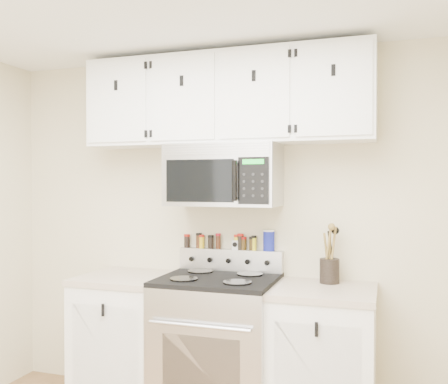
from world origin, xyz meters
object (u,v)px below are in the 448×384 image
object	(u,v)px
range	(218,347)
utensil_crock	(329,269)
microwave	(224,175)
salt_canister	(269,240)

from	to	relation	value
range	utensil_crock	xyz separation A→B (m)	(0.71, 0.18, 0.53)
range	utensil_crock	distance (m)	0.90
microwave	utensil_crock	xyz separation A→B (m)	(0.71, 0.06, -0.62)
microwave	salt_canister	xyz separation A→B (m)	(0.28, 0.16, -0.46)
microwave	utensil_crock	world-z (taller)	microwave
range	microwave	world-z (taller)	microwave
range	microwave	xyz separation A→B (m)	(0.00, 0.13, 1.14)
range	salt_canister	bearing A→B (deg)	45.21
range	microwave	distance (m)	1.15
range	salt_canister	world-z (taller)	salt_canister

